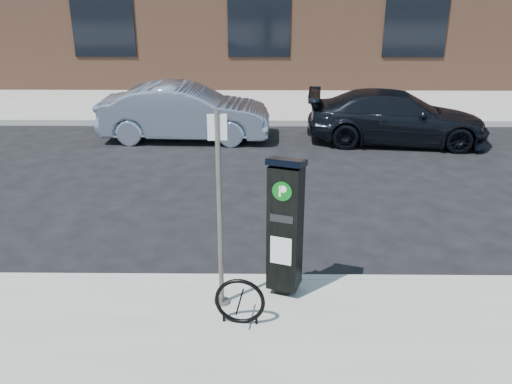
{
  "coord_description": "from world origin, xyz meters",
  "views": [
    {
      "loc": [
        0.1,
        -6.06,
        3.76
      ],
      "look_at": [
        0.03,
        0.5,
        1.12
      ],
      "focal_mm": 38.0,
      "sensor_mm": 36.0,
      "label": 1
    }
  ],
  "objects_px": {
    "bike_rack": "(240,302)",
    "parking_kiosk": "(285,225)",
    "sign_pole": "(220,214)",
    "car_silver": "(185,112)",
    "car_dark": "(397,117)"
  },
  "relations": [
    {
      "from": "sign_pole",
      "to": "bike_rack",
      "type": "distance_m",
      "value": 0.99
    },
    {
      "from": "parking_kiosk",
      "to": "sign_pole",
      "type": "bearing_deg",
      "value": -141.95
    },
    {
      "from": "sign_pole",
      "to": "bike_rack",
      "type": "relative_size",
      "value": 4.12
    },
    {
      "from": "bike_rack",
      "to": "car_dark",
      "type": "distance_m",
      "value": 8.28
    },
    {
      "from": "bike_rack",
      "to": "parking_kiosk",
      "type": "bearing_deg",
      "value": 58.91
    },
    {
      "from": "car_silver",
      "to": "parking_kiosk",
      "type": "bearing_deg",
      "value": -161.46
    },
    {
      "from": "sign_pole",
      "to": "bike_rack",
      "type": "height_order",
      "value": "sign_pole"
    },
    {
      "from": "car_silver",
      "to": "car_dark",
      "type": "relative_size",
      "value": 0.97
    },
    {
      "from": "sign_pole",
      "to": "car_silver",
      "type": "height_order",
      "value": "sign_pole"
    },
    {
      "from": "parking_kiosk",
      "to": "car_dark",
      "type": "bearing_deg",
      "value": 85.89
    },
    {
      "from": "parking_kiosk",
      "to": "sign_pole",
      "type": "relative_size",
      "value": 0.75
    },
    {
      "from": "car_silver",
      "to": "car_dark",
      "type": "bearing_deg",
      "value": -90.74
    },
    {
      "from": "parking_kiosk",
      "to": "bike_rack",
      "type": "bearing_deg",
      "value": -109.24
    },
    {
      "from": "parking_kiosk",
      "to": "car_silver",
      "type": "height_order",
      "value": "parking_kiosk"
    },
    {
      "from": "parking_kiosk",
      "to": "bike_rack",
      "type": "height_order",
      "value": "parking_kiosk"
    }
  ]
}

